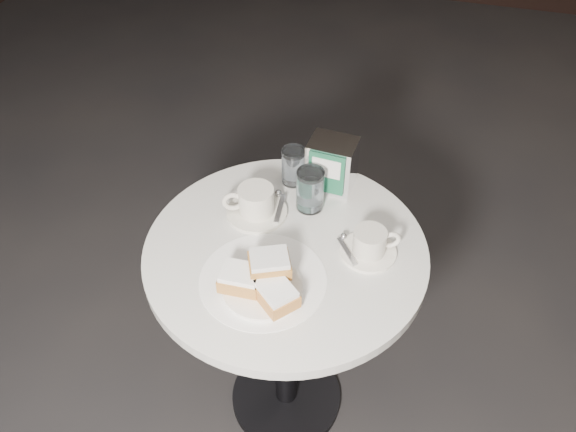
# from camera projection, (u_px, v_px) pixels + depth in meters

# --- Properties ---
(ground) EXTENTS (7.00, 7.00, 0.00)m
(ground) POSITION_uv_depth(u_px,v_px,m) (286.00, 398.00, 1.89)
(ground) COLOR black
(ground) RESTS_ON ground
(cafe_table) EXTENTS (0.70, 0.70, 0.74)m
(cafe_table) POSITION_uv_depth(u_px,v_px,m) (286.00, 297.00, 1.52)
(cafe_table) COLOR black
(cafe_table) RESTS_ON ground
(sugar_spill) EXTENTS (0.31, 0.31, 0.00)m
(sugar_spill) POSITION_uv_depth(u_px,v_px,m) (263.00, 279.00, 1.30)
(sugar_spill) COLOR white
(sugar_spill) RESTS_ON cafe_table
(beignet_plate) EXTENTS (0.23, 0.23, 0.09)m
(beignet_plate) POSITION_uv_depth(u_px,v_px,m) (262.00, 282.00, 1.26)
(beignet_plate) COLOR white
(beignet_plate) RESTS_ON cafe_table
(coffee_cup_left) EXTENTS (0.21, 0.21, 0.08)m
(coffee_cup_left) POSITION_uv_depth(u_px,v_px,m) (256.00, 203.00, 1.44)
(coffee_cup_left) COLOR silver
(coffee_cup_left) RESTS_ON cafe_table
(coffee_cup_right) EXTENTS (0.18, 0.18, 0.07)m
(coffee_cup_right) POSITION_uv_depth(u_px,v_px,m) (370.00, 244.00, 1.34)
(coffee_cup_right) COLOR white
(coffee_cup_right) RESTS_ON cafe_table
(water_glass_left) EXTENTS (0.08, 0.08, 0.11)m
(water_glass_left) POSITION_uv_depth(u_px,v_px,m) (293.00, 166.00, 1.53)
(water_glass_left) COLOR white
(water_glass_left) RESTS_ON cafe_table
(water_glass_right) EXTENTS (0.09, 0.09, 0.12)m
(water_glass_right) POSITION_uv_depth(u_px,v_px,m) (310.00, 190.00, 1.45)
(water_glass_right) COLOR white
(water_glass_right) RESTS_ON cafe_table
(napkin_dispenser) EXTENTS (0.13, 0.11, 0.14)m
(napkin_dispenser) POSITION_uv_depth(u_px,v_px,m) (332.00, 164.00, 1.50)
(napkin_dispenser) COLOR white
(napkin_dispenser) RESTS_ON cafe_table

